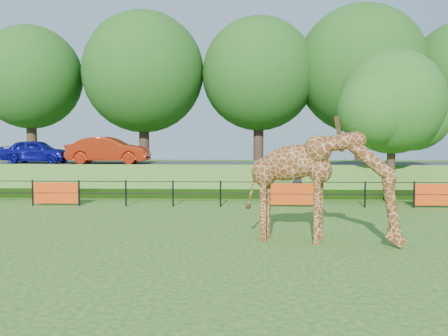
# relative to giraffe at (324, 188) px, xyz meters

# --- Properties ---
(ground) EXTENTS (90.00, 90.00, 0.00)m
(ground) POSITION_rel_giraffe_xyz_m (-3.19, -1.18, -1.58)
(ground) COLOR #1F5114
(ground) RESTS_ON ground
(giraffe) EXTENTS (4.46, 2.02, 3.15)m
(giraffe) POSITION_rel_giraffe_xyz_m (0.00, 0.00, 0.00)
(giraffe) COLOR #5D3013
(giraffe) RESTS_ON ground
(perimeter_fence) EXTENTS (28.07, 0.10, 1.10)m
(perimeter_fence) POSITION_rel_giraffe_xyz_m (-3.19, 6.82, -1.03)
(perimeter_fence) COLOR black
(perimeter_fence) RESTS_ON ground
(embankment) EXTENTS (40.00, 9.00, 1.30)m
(embankment) POSITION_rel_giraffe_xyz_m (-3.19, 14.32, -0.93)
(embankment) COLOR #1F5114
(embankment) RESTS_ON ground
(road) EXTENTS (40.00, 5.00, 0.12)m
(road) POSITION_rel_giraffe_xyz_m (-3.19, 12.82, -0.22)
(road) COLOR #2F2F31
(road) RESTS_ON embankment
(car_blue) EXTENTS (3.90, 1.74, 1.30)m
(car_blue) POSITION_rel_giraffe_xyz_m (-13.72, 13.34, 0.50)
(car_blue) COLOR #14139F
(car_blue) RESTS_ON road
(car_red) EXTENTS (4.43, 1.58, 1.46)m
(car_red) POSITION_rel_giraffe_xyz_m (-9.57, 12.94, 0.57)
(car_red) COLOR #A5230B
(car_red) RESTS_ON road
(visitor) EXTENTS (0.59, 0.50, 1.36)m
(visitor) POSITION_rel_giraffe_xyz_m (0.19, 8.18, -0.89)
(visitor) COLOR black
(visitor) RESTS_ON ground
(tree_east) EXTENTS (5.40, 4.71, 6.76)m
(tree_east) POSITION_rel_giraffe_xyz_m (4.41, 8.45, 2.71)
(tree_east) COLOR #372419
(tree_east) RESTS_ON ground
(bg_tree_line) EXTENTS (37.30, 8.80, 11.82)m
(bg_tree_line) POSITION_rel_giraffe_xyz_m (-1.30, 20.82, 5.62)
(bg_tree_line) COLOR #372419
(bg_tree_line) RESTS_ON ground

